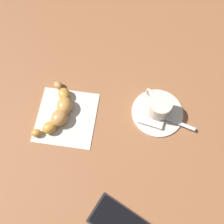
# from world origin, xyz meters

# --- Properties ---
(ground_plane) EXTENTS (1.80, 1.80, 0.00)m
(ground_plane) POSITION_xyz_m (0.00, 0.00, 0.00)
(ground_plane) COLOR #9A5E3A
(saucer) EXTENTS (0.14, 0.14, 0.01)m
(saucer) POSITION_xyz_m (0.09, 0.05, 0.00)
(saucer) COLOR silver
(saucer) RESTS_ON ground
(espresso_cup) EXTENTS (0.07, 0.07, 0.06)m
(espresso_cup) POSITION_xyz_m (0.09, 0.05, 0.04)
(espresso_cup) COLOR silver
(espresso_cup) RESTS_ON saucer
(teaspoon) EXTENTS (0.14, 0.04, 0.01)m
(teaspoon) POSITION_xyz_m (0.10, 0.04, 0.01)
(teaspoon) COLOR silver
(teaspoon) RESTS_ON saucer
(sugar_packet) EXTENTS (0.06, 0.02, 0.01)m
(sugar_packet) POSITION_xyz_m (0.08, 0.02, 0.01)
(sugar_packet) COLOR white
(sugar_packet) RESTS_ON saucer
(napkin) EXTENTS (0.17, 0.17, 0.00)m
(napkin) POSITION_xyz_m (-0.13, -0.02, 0.00)
(napkin) COLOR silver
(napkin) RESTS_ON ground
(croissant) EXTENTS (0.09, 0.17, 0.03)m
(croissant) POSITION_xyz_m (-0.15, -0.02, 0.02)
(croissant) COLOR #CC8836
(croissant) RESTS_ON napkin
(cell_phone) EXTENTS (0.15, 0.11, 0.01)m
(cell_phone) POSITION_xyz_m (0.07, -0.23, 0.01)
(cell_phone) COLOR black
(cell_phone) RESTS_ON ground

